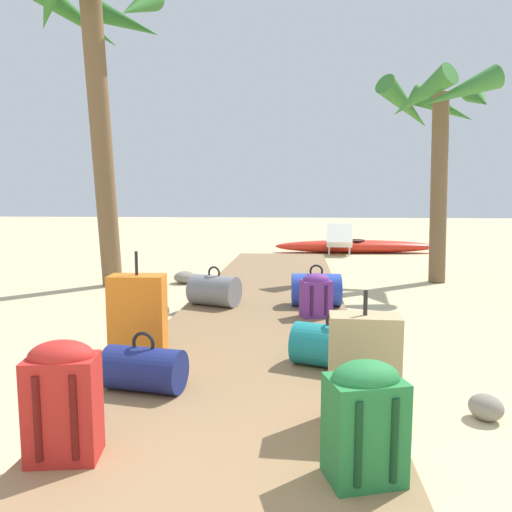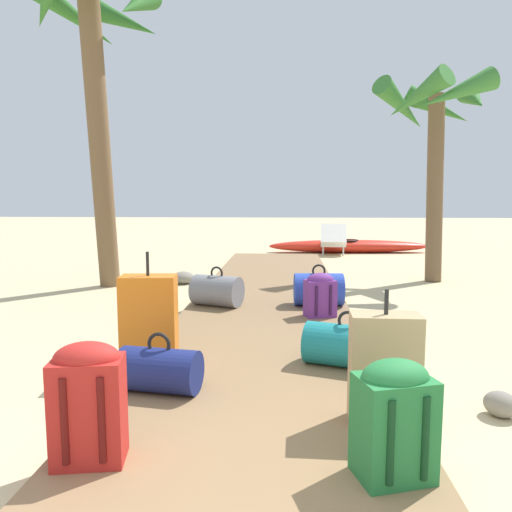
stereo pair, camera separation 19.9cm
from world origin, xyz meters
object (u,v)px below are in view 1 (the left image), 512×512
Objects in this scene: duffel_bag_navy at (144,369)px; backpack_red at (63,397)px; palm_tree_near_right at (439,119)px; kayak at (355,246)px; duffel_bag_teal at (336,347)px; backpack_purple at (316,294)px; suitcase_tan at (364,370)px; backpack_green at (365,418)px; duffel_bag_grey at (214,290)px; suitcase_orange at (138,319)px; palm_tree_near_left at (100,53)px; lounge_chair at (339,241)px; duffel_bag_blue at (316,290)px.

backpack_red is at bearing -97.69° from duffel_bag_navy.
palm_tree_near_right is at bearing 57.59° from duffel_bag_navy.
duffel_bag_teal is at bearing -97.47° from kayak.
suitcase_tan reaches higher than backpack_purple.
suitcase_tan is 0.56m from backpack_green.
backpack_green is 0.14× the size of kayak.
duffel_bag_grey reaches higher than duffel_bag_teal.
suitcase_orange is 9.13m from kayak.
suitcase_orange is 0.26× the size of palm_tree_near_right.
backpack_red reaches higher than kayak.
backpack_red is (-1.52, -0.51, -0.00)m from suitcase_tan.
backpack_purple is 0.86× the size of backpack_green.
duffel_bag_teal reaches higher than kayak.
backpack_red is 7.24m from palm_tree_near_right.
suitcase_tan is at bearing -53.26° from palm_tree_near_left.
suitcase_tan is 0.19× the size of kayak.
kayak is at bearing 69.92° from duffel_bag_grey.
duffel_bag_grey is 0.41× the size of lounge_chair.
backpack_green is 1.45m from backpack_red.
palm_tree_near_right reaches higher than suitcase_tan.
backpack_green is at bearing -107.65° from palm_tree_near_right.
backpack_purple is at bearing -96.75° from lounge_chair.
duffel_bag_blue is (0.02, 0.55, -0.06)m from backpack_purple.
palm_tree_near_right is 2.11× the size of lounge_chair.
kayak is (2.57, 10.14, -0.23)m from backpack_red.
duffel_bag_teal is 5.74m from palm_tree_near_left.
duffel_bag_grey is 7.11m from kayak.
suitcase_tan is 9.70m from kayak.
kayak is (-0.80, 4.14, -2.47)m from palm_tree_near_right.
duffel_bag_teal is (0.08, -2.14, -0.03)m from duffel_bag_blue.
lounge_chair is (2.25, 8.42, -0.10)m from suitcase_orange.
lounge_chair reaches higher than duffel_bag_navy.
palm_tree_near_right reaches higher than lounge_chair.
suitcase_tan reaches higher than backpack_green.
lounge_chair reaches higher than backpack_purple.
duffel_bag_grey is 3.27m from suitcase_tan.
backpack_red is at bearing -85.80° from suitcase_orange.
suitcase_tan is at bearing -96.27° from kayak.
duffel_bag_grey is at bearing -37.20° from palm_tree_near_left.
duffel_bag_grey reaches higher than kayak.
duffel_bag_grey is 6.67m from lounge_chair.
palm_tree_near_right reaches higher than duffel_bag_navy.
backpack_red is at bearing -161.52° from suitcase_tan.
kayak is at bearing 82.53° from duffel_bag_teal.
duffel_bag_blue is at bearing -97.16° from lounge_chair.
backpack_purple is 0.56m from duffel_bag_blue.
backpack_green is 0.17× the size of palm_tree_near_right.
duffel_bag_blue is 4.68m from palm_tree_near_left.
duffel_bag_navy is 0.14× the size of kayak.
palm_tree_near_left is at bearing -129.84° from kayak.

